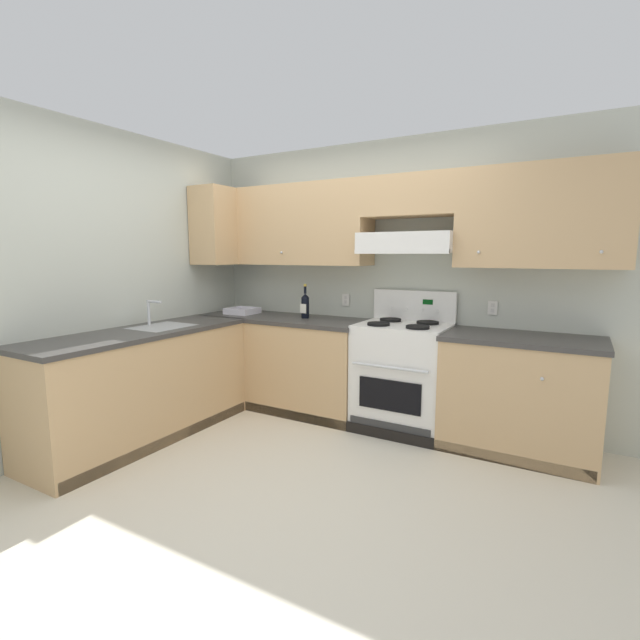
% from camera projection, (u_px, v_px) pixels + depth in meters
% --- Properties ---
extents(ground_plane, '(7.04, 7.04, 0.00)m').
position_uv_depth(ground_plane, '(266.00, 472.00, 3.22)').
color(ground_plane, beige).
extents(wall_back, '(4.68, 0.57, 2.55)m').
position_uv_depth(wall_back, '(400.00, 259.00, 4.13)').
color(wall_back, beige).
rests_on(wall_back, ground_plane).
extents(wall_left, '(0.47, 4.00, 2.55)m').
position_uv_depth(wall_left, '(132.00, 276.00, 4.01)').
color(wall_left, beige).
rests_on(wall_left, ground_plane).
extents(counter_back_run, '(3.60, 0.65, 0.91)m').
position_uv_depth(counter_back_run, '(363.00, 373.00, 4.14)').
color(counter_back_run, tan).
rests_on(counter_back_run, ground_plane).
extents(counter_left_run, '(0.63, 1.91, 1.13)m').
position_uv_depth(counter_left_run, '(143.00, 384.00, 3.76)').
color(counter_left_run, tan).
rests_on(counter_left_run, ground_plane).
extents(stove, '(0.76, 0.62, 1.20)m').
position_uv_depth(stove, '(402.00, 375.00, 3.97)').
color(stove, white).
rests_on(stove, ground_plane).
extents(wine_bottle, '(0.08, 0.08, 0.33)m').
position_uv_depth(wine_bottle, '(305.00, 305.00, 4.39)').
color(wine_bottle, black).
rests_on(wine_bottle, counter_back_run).
extents(bowl, '(0.29, 0.28, 0.06)m').
position_uv_depth(bowl, '(242.00, 312.00, 4.74)').
color(bowl, silver).
rests_on(bowl, counter_back_run).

